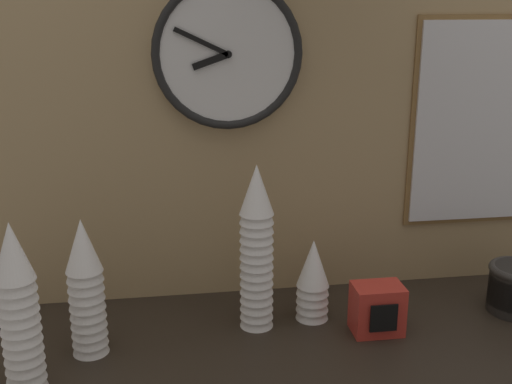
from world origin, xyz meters
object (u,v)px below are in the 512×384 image
(cup_stack_left, at_px, (86,288))
(cup_stack_far_left, at_px, (19,309))
(cup_stack_center_right, at_px, (313,280))
(cup_stack_center, at_px, (257,248))
(wall_clock, at_px, (228,54))
(menu_board, at_px, (494,123))
(napkin_dispenser, at_px, (378,310))

(cup_stack_left, bearing_deg, cup_stack_far_left, -132.78)
(cup_stack_center_right, height_order, cup_stack_center, cup_stack_center)
(wall_clock, xyz_separation_m, menu_board, (0.67, 0.01, -0.18))
(menu_board, bearing_deg, cup_stack_center, -164.35)
(cup_stack_center, distance_m, napkin_dispenser, 0.30)
(cup_stack_center_right, relative_size, napkin_dispenser, 1.73)
(cup_stack_center, distance_m, cup_stack_far_left, 0.51)
(menu_board, distance_m, napkin_dispenser, 0.57)
(napkin_dispenser, bearing_deg, wall_clock, 141.79)
(cup_stack_center, distance_m, wall_clock, 0.44)
(wall_clock, distance_m, napkin_dispenser, 0.67)
(cup_stack_center_right, distance_m, napkin_dispenser, 0.16)
(wall_clock, bearing_deg, cup_stack_center_right, -40.85)
(cup_stack_far_left, relative_size, wall_clock, 0.99)
(wall_clock, height_order, menu_board, wall_clock)
(cup_stack_center, xyz_separation_m, cup_stack_far_left, (-0.47, -0.18, -0.02))
(cup_stack_center_right, xyz_separation_m, napkin_dispenser, (0.13, -0.09, -0.04))
(cup_stack_center, bearing_deg, menu_board, 15.65)
(cup_stack_center, distance_m, menu_board, 0.69)
(cup_stack_left, bearing_deg, menu_board, 13.48)
(cup_stack_center, xyz_separation_m, napkin_dispenser, (0.26, -0.07, -0.13))
(cup_stack_center, height_order, wall_clock, wall_clock)
(cup_stack_left, height_order, cup_stack_center_right, cup_stack_left)
(menu_board, height_order, napkin_dispenser, menu_board)
(cup_stack_left, xyz_separation_m, cup_stack_center_right, (0.50, 0.08, -0.05))
(cup_stack_center_right, distance_m, menu_board, 0.61)
(cup_stack_far_left, bearing_deg, cup_stack_left, 47.22)
(cup_stack_center_right, xyz_separation_m, wall_clock, (-0.17, 0.15, 0.50))
(cup_stack_center_right, bearing_deg, menu_board, 17.95)
(wall_clock, distance_m, menu_board, 0.69)
(wall_clock, bearing_deg, cup_stack_left, -144.68)
(cup_stack_center, bearing_deg, napkin_dispenser, -15.32)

